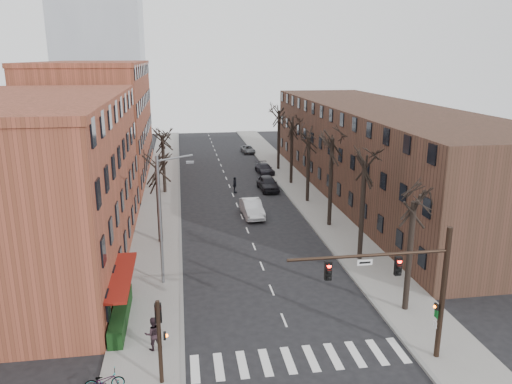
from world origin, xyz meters
name	(u,v)px	position (x,y,z in m)	size (l,w,h in m)	color
ground	(300,359)	(0.00, 0.00, 0.00)	(160.00, 160.00, 0.00)	black
sidewalk_left	(162,190)	(-8.00, 35.00, 0.07)	(4.00, 90.00, 0.15)	gray
sidewalk_right	(296,185)	(8.00, 35.00, 0.07)	(4.00, 90.00, 0.15)	gray
building_left_near	(38,187)	(-16.00, 15.00, 6.00)	(12.00, 26.00, 12.00)	brown
building_left_far	(97,122)	(-16.00, 44.00, 7.00)	(12.00, 28.00, 14.00)	brown
building_right	(377,151)	(16.00, 30.00, 5.00)	(12.00, 50.00, 10.00)	#472B21
awning_left	(125,316)	(-9.40, 6.00, 0.00)	(1.20, 7.00, 0.15)	maroon
hedge	(121,314)	(-9.50, 5.00, 0.65)	(0.80, 6.00, 1.00)	black
tree_right_a	(405,311)	(7.60, 4.00, 0.00)	(5.20, 5.20, 10.00)	black
tree_right_b	(359,260)	(7.60, 12.00, 0.00)	(5.20, 5.20, 10.80)	black
tree_right_c	(329,226)	(7.60, 20.00, 0.00)	(5.20, 5.20, 11.60)	black
tree_right_d	(307,202)	(7.60, 28.00, 0.00)	(5.20, 5.20, 10.00)	black
tree_right_e	(291,184)	(7.60, 36.00, 0.00)	(5.20, 5.20, 10.80)	black
tree_right_f	(278,170)	(7.60, 44.00, 0.00)	(5.20, 5.20, 11.60)	black
tree_left_a	(161,243)	(-7.60, 18.00, 0.00)	(5.20, 5.20, 9.50)	black
tree_left_b	(165,193)	(-7.60, 34.00, 0.00)	(5.20, 5.20, 9.50)	black
signal_mast_arm	(415,283)	(5.45, -1.00, 4.40)	(8.14, 0.30, 7.20)	black
signal_pole_left	(160,335)	(-6.99, -0.95, 2.61)	(0.47, 0.44, 4.40)	black
streetlight	(162,215)	(-7.03, 10.00, 5.01)	(2.45, 0.22, 9.03)	slate
silver_sedan	(252,208)	(1.00, 23.98, 0.82)	(1.74, 5.00, 1.65)	silver
parked_car_near	(268,183)	(4.24, 33.45, 0.84)	(1.98, 4.91, 1.67)	black
parked_car_mid	(265,169)	(5.30, 41.83, 0.67)	(1.89, 4.65, 1.35)	black
parked_car_far	(248,149)	(5.15, 56.79, 0.57)	(1.90, 4.13, 1.15)	#56595D
pedestrian_b	(153,334)	(-7.49, 1.87, 1.07)	(0.90, 0.70, 1.84)	black
pedestrian_crossing	(235,185)	(0.30, 32.80, 0.94)	(1.10, 0.46, 1.87)	black
bicycle	(104,381)	(-9.60, -1.18, 0.63)	(0.64, 1.83, 0.96)	gray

